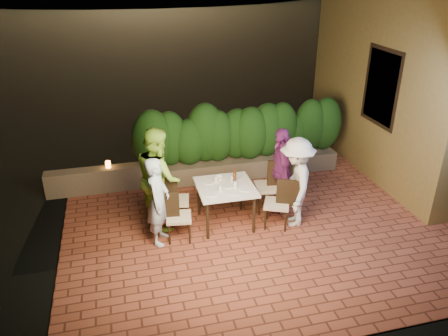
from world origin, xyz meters
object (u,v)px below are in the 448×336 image
object	(u,v)px
chair_right_back	(268,186)
diner_green	(158,177)
bowl	(219,178)
dining_table	(225,205)
diner_white	(296,183)
beer_bottle	(235,176)
chair_right_front	(277,203)
diner_purple	(280,170)
diner_blue	(158,201)
chair_left_front	(179,216)
parapet_lamp	(108,164)
chair_left_back	(177,200)

from	to	relation	value
chair_right_back	diner_green	world-z (taller)	diner_green
bowl	chair_right_back	world-z (taller)	chair_right_back
dining_table	diner_white	bearing A→B (deg)	-13.76
dining_table	diner_green	bearing A→B (deg)	164.03
chair_right_back	beer_bottle	bearing A→B (deg)	25.95
beer_bottle	chair_right_front	xyz separation A→B (m)	(0.67, -0.34, -0.43)
dining_table	chair_right_front	world-z (taller)	chair_right_front
diner_purple	bowl	bearing A→B (deg)	-80.56
chair_right_front	diner_purple	size ratio (longest dim) A/B	0.57
beer_bottle	diner_purple	bearing A→B (deg)	13.95
diner_blue	diner_purple	bearing A→B (deg)	-57.85
bowl	chair_left_front	world-z (taller)	chair_left_front
beer_bottle	dining_table	bearing A→B (deg)	-165.59
chair_right_front	dining_table	bearing A→B (deg)	5.28
bowl	parapet_lamp	size ratio (longest dim) A/B	1.15
dining_table	diner_green	distance (m)	1.27
chair_right_front	parapet_lamp	bearing A→B (deg)	-12.63
chair_right_front	diner_green	world-z (taller)	diner_green
diner_blue	parapet_lamp	distance (m)	2.24
chair_right_front	diner_white	xyz separation A→B (m)	(0.33, 0.00, 0.35)
beer_bottle	chair_right_front	size ratio (longest dim) A/B	0.31
chair_right_front	chair_right_back	distance (m)	0.58
beer_bottle	chair_right_back	xyz separation A→B (m)	(0.71, 0.23, -0.39)
beer_bottle	bowl	world-z (taller)	beer_bottle
diner_blue	diner_green	size ratio (longest dim) A/B	0.84
chair_right_front	diner_white	size ratio (longest dim) A/B	0.57
dining_table	chair_right_front	distance (m)	0.90
bowl	parapet_lamp	xyz separation A→B (m)	(-1.93, 1.53, -0.20)
chair_right_back	diner_purple	xyz separation A→B (m)	(0.22, -0.00, 0.30)
bowl	chair_left_back	world-z (taller)	chair_left_back
beer_bottle	chair_right_front	distance (m)	0.87
chair_left_back	beer_bottle	bearing A→B (deg)	-3.25
bowl	diner_blue	distance (m)	1.28
chair_right_front	diner_purple	bearing A→B (deg)	-90.73
chair_right_front	parapet_lamp	distance (m)	3.53
chair_left_back	parapet_lamp	distance (m)	1.93
bowl	chair_left_front	distance (m)	1.06
bowl	chair_left_front	size ratio (longest dim) A/B	0.18
diner_green	parapet_lamp	bearing A→B (deg)	18.77
beer_bottle	diner_green	world-z (taller)	diner_green
chair_left_back	chair_right_front	world-z (taller)	chair_right_front
dining_table	chair_right_back	distance (m)	0.94
diner_green	parapet_lamp	size ratio (longest dim) A/B	12.91
chair_left_front	diner_blue	bearing A→B (deg)	-173.32
beer_bottle	chair_left_front	size ratio (longest dim) A/B	0.33
chair_left_back	diner_green	world-z (taller)	diner_green
chair_left_back	parapet_lamp	size ratio (longest dim) A/B	6.31
diner_blue	diner_white	bearing A→B (deg)	-71.70
dining_table	beer_bottle	distance (m)	0.55
diner_green	chair_left_back	bearing A→B (deg)	-107.60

